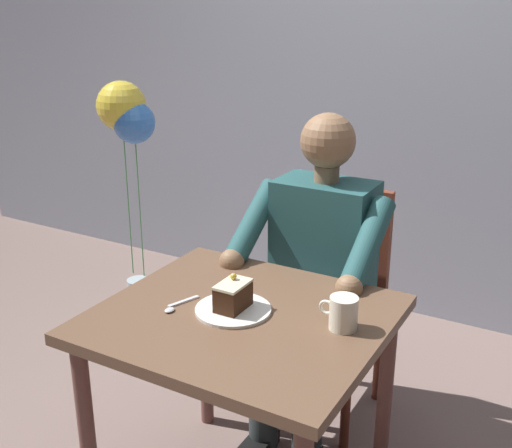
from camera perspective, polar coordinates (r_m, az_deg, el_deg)
name	(u,v)px	position (r m, az deg, el deg)	size (l,w,h in m)	color
cafe_rear_panel	(424,22)	(3.26, 14.97, 17.28)	(6.40, 0.12, 3.00)	#99A1B2
dining_table	(242,343)	(1.94, -1.25, -10.73)	(0.84, 0.76, 0.72)	brown
chair	(332,290)	(2.54, 6.86, -6.00)	(0.42, 0.42, 0.91)	brown
seated_person	(314,275)	(2.34, 5.30, -4.58)	(0.53, 0.58, 1.23)	#265456
dessert_plate	(234,309)	(1.90, -2.01, -7.70)	(0.23, 0.23, 0.01)	white
cake_slice	(234,295)	(1.88, -2.03, -6.42)	(0.07, 0.12, 0.10)	#371D0E
coffee_cup	(343,312)	(1.80, 7.89, -7.93)	(0.12, 0.08, 0.10)	white
dessert_spoon	(176,306)	(1.94, -7.26, -7.38)	(0.05, 0.14, 0.01)	silver
balloon_display	(128,136)	(3.19, -11.53, 7.80)	(0.30, 0.24, 1.23)	#B2C1C6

